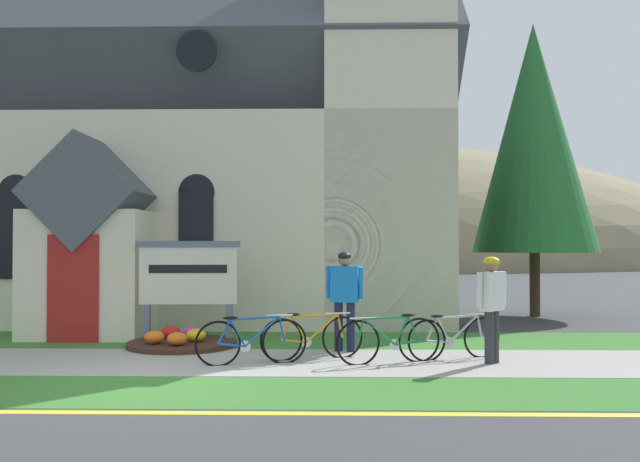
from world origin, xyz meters
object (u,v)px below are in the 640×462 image
Objects in this scene: bicycle_orange at (389,340)px; roadside_conifer at (534,138)px; bicycle_green at (251,341)px; bicycle_red at (312,337)px; bicycle_blue at (454,337)px; cyclist_in_orange_jersey at (345,292)px; church_sign at (188,276)px; cyclist_in_yellow_jersey at (492,301)px.

roadside_conifer is at bearing 57.43° from bicycle_orange.
bicycle_green is 1.06m from bicycle_red.
bicycle_green is 0.22× the size of roadside_conifer.
bicycle_blue is at bearing -117.03° from roadside_conifer.
bicycle_green reaches higher than bicycle_blue.
bicycle_green is 1.02× the size of bicycle_red.
bicycle_orange is at bearing 3.45° from bicycle_green.
bicycle_orange reaches higher than bicycle_green.
bicycle_orange is 0.96× the size of cyclist_in_orange_jersey.
bicycle_red is at bearing -125.47° from cyclist_in_orange_jersey.
bicycle_green is 2.08m from cyclist_in_orange_jersey.
church_sign is 2.88m from bicycle_green.
bicycle_orange is 1.75m from cyclist_in_yellow_jersey.
cyclist_in_orange_jersey reaches higher than bicycle_red.
bicycle_green is 3.89m from cyclist_in_yellow_jersey.
cyclist_in_yellow_jersey is at bearing 0.69° from bicycle_orange.
cyclist_in_yellow_jersey is (5.35, -2.12, -0.28)m from church_sign.
cyclist_in_yellow_jersey is 0.96× the size of cyclist_in_orange_jersey.
bicycle_orange is 1.04× the size of bicycle_blue.
roadside_conifer reaches higher than cyclist_in_orange_jersey.
bicycle_blue is at bearing 1.72° from bicycle_red.
bicycle_blue is 0.97× the size of bicycle_red.
cyclist_in_orange_jersey is at bearing 121.49° from bicycle_orange.
bicycle_orange is 1.00× the size of cyclist_in_yellow_jersey.
bicycle_red is 1.18m from cyclist_in_orange_jersey.
bicycle_red is at bearing -130.77° from roadside_conifer.
church_sign is 0.26× the size of roadside_conifer.
bicycle_green is 0.98× the size of cyclist_in_orange_jersey.
bicycle_blue is 2.37m from bicycle_red.
cyclist_in_orange_jersey is (-1.81, 0.71, 0.69)m from bicycle_blue.
roadside_conifer reaches higher than cyclist_in_yellow_jersey.
bicycle_orange is at bearing -15.71° from bicycle_red.
cyclist_in_yellow_jersey is at bearing -37.74° from bicycle_blue.
cyclist_in_yellow_jersey is (2.89, -0.33, 0.64)m from bicycle_red.
church_sign is at bearing 143.97° from bicycle_red.
church_sign is at bearing -149.41° from roadside_conifer.
bicycle_orange is 9.35m from roadside_conifer.
bicycle_green is 3.36m from bicycle_blue.
bicycle_blue is (3.31, 0.56, -0.01)m from bicycle_green.
roadside_conifer is (2.82, 6.95, 3.75)m from cyclist_in_yellow_jersey.
bicycle_red is 0.99× the size of cyclist_in_yellow_jersey.
bicycle_orange is (2.20, 0.13, 0.00)m from bicycle_green.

